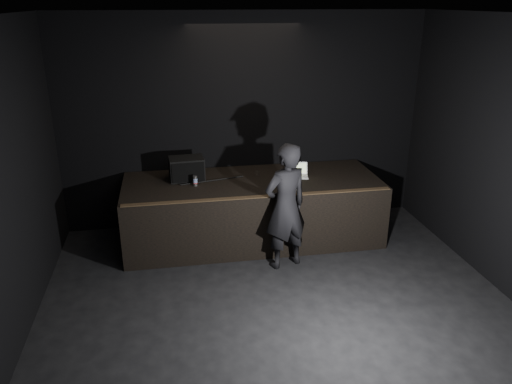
{
  "coord_description": "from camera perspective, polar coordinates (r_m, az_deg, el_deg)",
  "views": [
    {
      "loc": [
        -1.24,
        -4.51,
        3.65
      ],
      "look_at": [
        -0.02,
        2.3,
        0.97
      ],
      "focal_mm": 35.0,
      "sensor_mm": 36.0,
      "label": 1
    }
  ],
  "objects": [
    {
      "name": "wii_remote",
      "position": [
        7.33,
        4.75,
        0.06
      ],
      "size": [
        0.11,
        0.17,
        0.03
      ],
      "primitive_type": "cube",
      "rotation": [
        0.0,
        0.0,
        0.46
      ],
      "color": "white",
      "rests_on": "stage_riser"
    },
    {
      "name": "ground",
      "position": [
        5.93,
        4.27,
        -16.86
      ],
      "size": [
        7.0,
        7.0,
        0.0
      ],
      "primitive_type": "plane",
      "color": "black",
      "rests_on": "ground"
    },
    {
      "name": "stage_riser",
      "position": [
        7.99,
        -0.42,
        -2.03
      ],
      "size": [
        4.0,
        1.5,
        1.0
      ],
      "primitive_type": "cube",
      "color": "black",
      "rests_on": "ground"
    },
    {
      "name": "laptop",
      "position": [
        8.01,
        4.84,
        2.2
      ],
      "size": [
        0.34,
        0.31,
        0.21
      ],
      "rotation": [
        0.0,
        0.0,
        -0.17
      ],
      "color": "white",
      "rests_on": "stage_riser"
    },
    {
      "name": "plastic_cup",
      "position": [
        7.95,
        0.11,
        2.08
      ],
      "size": [
        0.08,
        0.08,
        0.1
      ],
      "primitive_type": "cylinder",
      "color": "white",
      "rests_on": "stage_riser"
    },
    {
      "name": "riser_lip",
      "position": [
        7.15,
        0.53,
        -0.51
      ],
      "size": [
        3.92,
        0.1,
        0.01
      ],
      "primitive_type": "cube",
      "color": "brown",
      "rests_on": "stage_riser"
    },
    {
      "name": "beer_can",
      "position": [
        7.61,
        -6.96,
        1.27
      ],
      "size": [
        0.07,
        0.07,
        0.16
      ],
      "color": "silver",
      "rests_on": "stage_riser"
    },
    {
      "name": "room_walls",
      "position": [
        4.95,
        4.9,
        1.91
      ],
      "size": [
        6.1,
        7.1,
        3.52
      ],
      "color": "black",
      "rests_on": "ground"
    },
    {
      "name": "person",
      "position": [
        7.03,
        3.41,
        -1.68
      ],
      "size": [
        0.79,
        0.65,
        1.85
      ],
      "primitive_type": "imported",
      "rotation": [
        0.0,
        0.0,
        3.49
      ],
      "color": "black",
      "rests_on": "ground"
    },
    {
      "name": "cable",
      "position": [
        7.8,
        -5.03,
        1.32
      ],
      "size": [
        1.01,
        0.25,
        0.02
      ],
      "primitive_type": "cylinder",
      "rotation": [
        0.0,
        1.57,
        0.22
      ],
      "color": "black",
      "rests_on": "stage_riser"
    },
    {
      "name": "stage_monitor",
      "position": [
        7.86,
        -7.92,
        2.65
      ],
      "size": [
        0.56,
        0.42,
        0.35
      ],
      "rotation": [
        0.0,
        0.0,
        0.07
      ],
      "color": "black",
      "rests_on": "stage_riser"
    }
  ]
}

